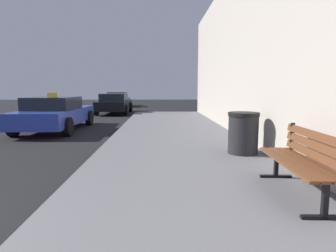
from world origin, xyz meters
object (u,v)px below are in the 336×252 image
Objects in this scene: car_silver at (118,99)px; car_blue at (56,113)px; bench at (304,157)px; car_black at (114,103)px; trash_bin at (243,133)px.

car_blue is at bearing -90.76° from car_silver.
bench is at bearing -75.51° from car_silver.
car_black and car_silver have the same top height.
car_black is at bearing 111.26° from trash_bin.
car_blue is (-5.87, 7.18, -0.01)m from bench.
trash_bin is at bearing -68.74° from car_black.
car_blue is at bearing -98.19° from car_black.
bench is 15.37m from car_black.
bench is at bearing -50.75° from car_blue.
car_blue is at bearing 132.02° from bench.
trash_bin is 20.27m from car_silver.
car_black is at bearing 81.81° from car_blue.
car_blue reaches higher than car_black.
trash_bin is 0.23× the size of car_silver.
car_silver is (0.19, 14.78, -0.00)m from car_blue.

